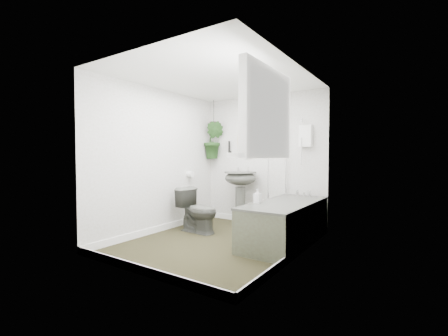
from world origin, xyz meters
The scene contains 22 objects.
floor centered at (0.00, 0.00, -0.01)m, with size 2.30×2.80×0.02m, color black.
ceiling centered at (0.00, 0.00, 2.31)m, with size 2.30×2.80×0.02m, color white.
wall_back centered at (0.00, 1.41, 1.15)m, with size 2.30×0.02×2.30m, color silver.
wall_front centered at (0.00, -1.41, 1.15)m, with size 2.30×0.02×2.30m, color silver.
wall_left centered at (-1.16, 0.00, 1.15)m, with size 0.02×2.80×2.30m, color silver.
wall_right centered at (1.16, 0.00, 1.15)m, with size 0.02×2.80×2.30m, color silver.
skirting centered at (0.00, 0.00, 0.05)m, with size 2.30×2.80×0.10m, color white.
bathtub centered at (0.80, 0.50, 0.29)m, with size 0.72×1.72×0.58m, color #44453F, non-canonical shape.
bath_screen centered at (0.47, 0.99, 1.28)m, with size 0.04×0.72×1.40m, color silver, non-canonical shape.
shower_box centered at (0.80, 1.34, 1.55)m, with size 0.20×0.10×0.35m, color white.
oval_mirror centered at (-0.29, 1.37, 1.50)m, with size 0.46×0.03×0.62m, color #B6AA91.
wall_sconce centered at (-0.69, 1.36, 1.40)m, with size 0.04×0.04×0.22m, color black.
toilet_roll_holder centered at (-1.10, 0.70, 0.90)m, with size 0.11×0.11×0.11m, color white.
window_recess centered at (1.09, -0.70, 1.65)m, with size 0.08×1.00×0.90m, color white.
window_sill centered at (1.02, -0.70, 1.23)m, with size 0.18×1.00×0.04m, color white.
window_blinds centered at (1.04, -0.70, 1.65)m, with size 0.01×0.86×0.76m, color white.
toilet centered at (-0.60, 0.30, 0.35)m, with size 0.40×0.69×0.71m, color #44453F.
pedestal_sink centered at (-0.29, 1.10, 0.48)m, with size 0.56×0.48×0.96m, color #44453F, non-canonical shape.
sill_plant centered at (0.98, -0.40, 1.38)m, with size 0.23×0.20×0.25m, color black.
hanging_plant centered at (-0.97, 1.25, 1.53)m, with size 0.39×0.31×0.71m, color black.
soap_bottle centered at (0.51, 0.21, 0.68)m, with size 0.09×0.09×0.19m, color black.
hanging_pot centered at (-0.97, 1.25, 1.82)m, with size 0.16×0.16×0.12m, color #2A231D.
Camera 1 is at (2.39, -3.44, 1.22)m, focal length 24.00 mm.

